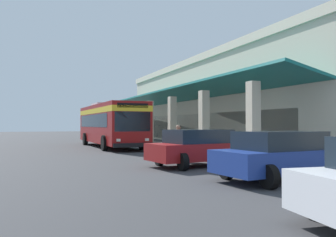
{
  "coord_description": "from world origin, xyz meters",
  "views": [
    {
      "loc": [
        25.67,
        -5.96,
        1.67
      ],
      "look_at": [
        2.62,
        3.75,
        2.11
      ],
      "focal_mm": 36.42,
      "sensor_mm": 36.0,
      "label": 1
    }
  ],
  "objects_px": {
    "pedestrian": "(178,141)",
    "potted_palm": "(135,132)",
    "parked_sedan_red": "(201,147)",
    "parked_sedan_blue": "(283,155)",
    "transit_bus": "(110,122)"
  },
  "relations": [
    {
      "from": "parked_sedan_red",
      "to": "potted_palm",
      "type": "height_order",
      "value": "potted_palm"
    },
    {
      "from": "parked_sedan_red",
      "to": "parked_sedan_blue",
      "type": "distance_m",
      "value": 4.13
    },
    {
      "from": "parked_sedan_red",
      "to": "potted_palm",
      "type": "xyz_separation_m",
      "value": [
        -22.12,
        4.14,
        0.14
      ]
    },
    {
      "from": "transit_bus",
      "to": "parked_sedan_red",
      "type": "xyz_separation_m",
      "value": [
        12.97,
        0.71,
        -1.1
      ]
    },
    {
      "from": "transit_bus",
      "to": "parked_sedan_blue",
      "type": "distance_m",
      "value": 17.14
    },
    {
      "from": "potted_palm",
      "to": "parked_sedan_blue",
      "type": "bearing_deg",
      "value": -7.71
    },
    {
      "from": "pedestrian",
      "to": "potted_palm",
      "type": "xyz_separation_m",
      "value": [
        -20.16,
        4.27,
        -0.03
      ]
    },
    {
      "from": "parked_sedan_blue",
      "to": "potted_palm",
      "type": "distance_m",
      "value": 26.44
    },
    {
      "from": "parked_sedan_red",
      "to": "pedestrian",
      "type": "height_order",
      "value": "pedestrian"
    },
    {
      "from": "pedestrian",
      "to": "potted_palm",
      "type": "relative_size",
      "value": 0.5
    },
    {
      "from": "pedestrian",
      "to": "potted_palm",
      "type": "bearing_deg",
      "value": 168.03
    },
    {
      "from": "potted_palm",
      "to": "parked_sedan_red",
      "type": "bearing_deg",
      "value": -10.61
    },
    {
      "from": "parked_sedan_red",
      "to": "parked_sedan_blue",
      "type": "bearing_deg",
      "value": 8.3
    },
    {
      "from": "transit_bus",
      "to": "parked_sedan_red",
      "type": "distance_m",
      "value": 13.04
    },
    {
      "from": "potted_palm",
      "to": "pedestrian",
      "type": "bearing_deg",
      "value": -11.97
    }
  ]
}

